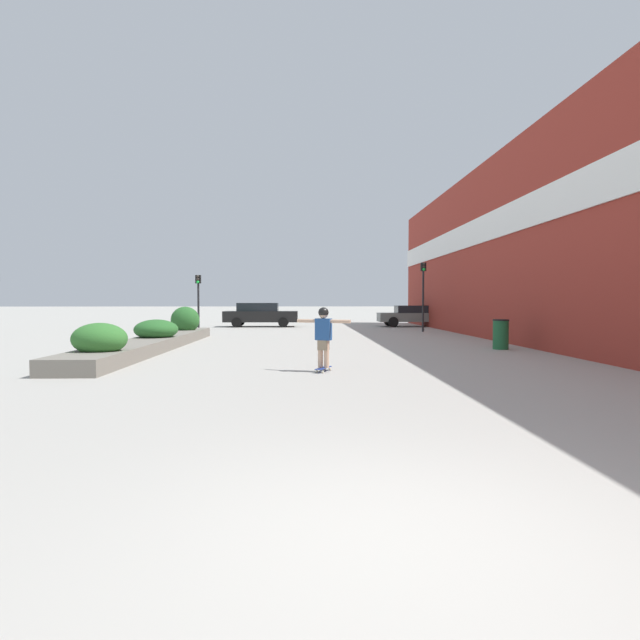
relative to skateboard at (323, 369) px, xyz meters
name	(u,v)px	position (x,y,z in m)	size (l,w,h in m)	color
ground_plane	(401,540)	(0.22, -8.39, -0.07)	(300.00, 300.00, 0.00)	#A3A099
building_wall_right	(547,235)	(7.86, 5.09, 3.88)	(0.67, 42.70, 7.89)	maroon
planter_box	(155,337)	(-5.69, 5.82, 0.34)	(1.51, 13.14, 1.43)	slate
skateboard	(323,369)	(0.00, 0.00, 0.00)	(0.44, 0.72, 0.09)	navy
skateboarder	(323,331)	(0.00, 0.00, 0.90)	(1.27, 0.62, 1.44)	tan
trash_bin	(501,334)	(6.39, 5.30, 0.45)	(0.55, 0.55, 1.04)	#1E5B33
car_leftmost	(412,315)	(6.67, 20.78, 0.67)	(4.37, 1.85, 1.38)	slate
car_center_left	(260,314)	(-3.31, 20.79, 0.74)	(4.77, 1.86, 1.56)	black
car_center_right	(559,313)	(17.09, 21.86, 0.75)	(4.18, 1.95, 1.58)	slate
traffic_light_left	(198,293)	(-6.19, 15.40, 2.06)	(0.28, 0.30, 3.09)	black
traffic_light_right	(423,285)	(6.03, 15.13, 2.47)	(0.28, 0.30, 3.77)	black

